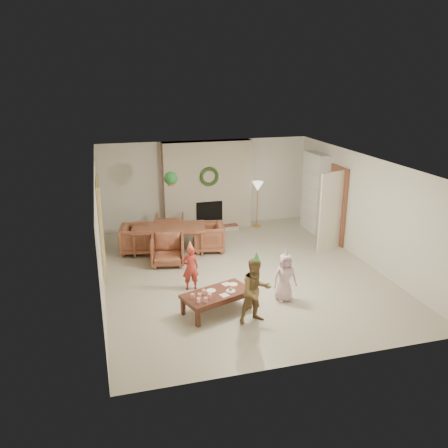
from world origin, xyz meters
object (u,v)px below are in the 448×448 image
object	(u,v)px
dining_table	(169,239)
dining_chair_far	(170,228)
coffee_table_top	(217,294)
child_plaid	(256,291)
dining_chair_left	(137,239)
dining_chair_right	(209,237)
dining_chair_near	(168,250)
child_red	(190,268)
child_pink	(285,277)

from	to	relation	value
dining_table	dining_chair_far	size ratio (longest dim) A/B	2.34
coffee_table_top	child_plaid	xyz separation A→B (m)	(0.58, -0.54, 0.24)
dining_chair_left	dining_chair_right	world-z (taller)	same
child_plaid	dining_chair_left	bearing A→B (deg)	107.53
dining_chair_near	child_plaid	size ratio (longest dim) A/B	0.63
dining_table	dining_chair_left	size ratio (longest dim) A/B	2.34
coffee_table_top	child_red	distance (m)	1.10
child_pink	dining_table	bearing A→B (deg)	120.39
dining_chair_far	child_plaid	distance (m)	4.67
dining_table	child_pink	bearing A→B (deg)	-50.06
dining_chair_far	child_plaid	bearing A→B (deg)	110.68
dining_chair_left	child_plaid	world-z (taller)	child_plaid
dining_chair_near	coffee_table_top	xyz separation A→B (m)	(0.55, -2.48, 0.01)
dining_chair_far	dining_chair_right	bearing A→B (deg)	141.34
dining_chair_right	coffee_table_top	world-z (taller)	dining_chair_right
dining_table	dining_chair_far	world-z (taller)	dining_chair_far
dining_chair_near	dining_chair_left	size ratio (longest dim) A/B	1.00
coffee_table_top	child_pink	xyz separation A→B (m)	(1.40, 0.10, 0.12)
dining_chair_near	dining_chair_left	bearing A→B (deg)	135.00
dining_table	dining_chair_left	bearing A→B (deg)	-180.00
child_pink	dining_chair_near	bearing A→B (deg)	129.96
dining_chair_far	dining_table	bearing A→B (deg)	90.00
child_pink	child_plaid	bearing A→B (deg)	-141.57
coffee_table_top	child_plaid	bearing A→B (deg)	-62.67
dining_chair_far	child_pink	xyz separation A→B (m)	(1.66, -3.95, 0.13)
dining_table	child_plaid	world-z (taller)	child_plaid
coffee_table_top	child_red	size ratio (longest dim) A/B	1.35
child_plaid	child_pink	xyz separation A→B (m)	(0.82, 0.63, -0.12)
child_plaid	coffee_table_top	bearing A→B (deg)	130.46
dining_chair_far	dining_chair_left	size ratio (longest dim) A/B	1.00
child_red	dining_table	bearing A→B (deg)	-87.78
dining_chair_left	child_red	size ratio (longest dim) A/B	0.81
dining_chair_near	dining_chair_far	size ratio (longest dim) A/B	1.00
dining_chair_far	coffee_table_top	distance (m)	4.06
coffee_table_top	child_red	bearing A→B (deg)	85.76
child_plaid	child_pink	size ratio (longest dim) A/B	1.25
dining_chair_far	child_red	size ratio (longest dim) A/B	0.81
dining_chair_left	child_pink	distance (m)	4.20
dining_chair_near	child_pink	xyz separation A→B (m)	(1.94, -2.39, 0.13)
dining_chair_near	child_red	bearing A→B (deg)	-69.50
dining_table	child_red	xyz separation A→B (m)	(0.11, -2.21, 0.16)
dining_chair_right	child_red	distance (m)	2.22
dining_chair_right	child_plaid	distance (m)	3.63
child_red	dining_chair_near	bearing A→B (deg)	-80.55
child_red	child_plaid	distance (m)	1.81
coffee_table_top	child_pink	size ratio (longest dim) A/B	1.32
dining_table	child_plaid	size ratio (longest dim) A/B	1.49
dining_chair_near	dining_chair_left	distance (m)	1.13
dining_table	child_red	distance (m)	2.22
dining_chair_right	coffee_table_top	distance (m)	3.14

